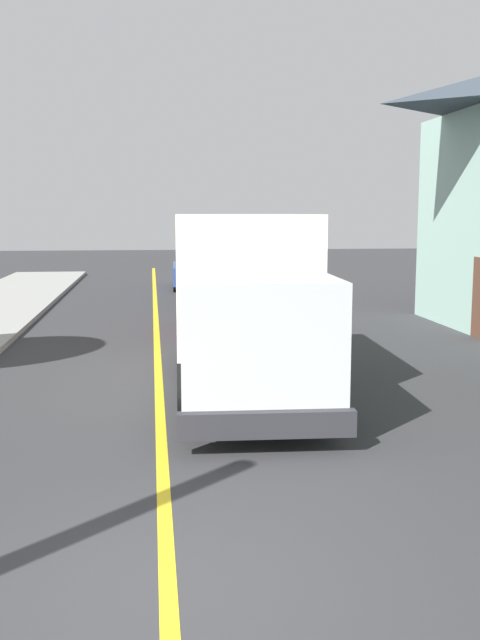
% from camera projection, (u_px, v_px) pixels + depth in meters
% --- Properties ---
extents(ground_plane, '(120.00, 120.00, 0.00)m').
position_uv_depth(ground_plane, '(168.00, 593.00, 6.30)').
color(ground_plane, '#303033').
extents(centre_line_yellow, '(0.16, 56.00, 0.01)m').
position_uv_depth(centre_line_yellow, '(158.00, 362.00, 16.13)').
color(centre_line_yellow, gold).
rests_on(centre_line_yellow, ground).
extents(box_truck, '(2.66, 7.26, 3.20)m').
position_uv_depth(box_truck, '(243.00, 294.00, 13.46)').
color(box_truck, '#F2EDCC').
rests_on(box_truck, ground).
extents(parked_car_near, '(1.82, 4.41, 1.67)m').
position_uv_depth(parked_car_near, '(222.00, 302.00, 20.26)').
color(parked_car_near, maroon).
rests_on(parked_car_near, ground).
extents(parked_car_mid, '(1.85, 4.42, 1.67)m').
position_uv_depth(parked_car_mid, '(220.00, 282.00, 26.46)').
color(parked_car_mid, black).
rests_on(parked_car_mid, ground).
extents(parked_car_far, '(1.94, 4.45, 1.67)m').
position_uv_depth(parked_car_far, '(194.00, 270.00, 31.87)').
color(parked_car_far, '#2D4793').
rests_on(parked_car_far, ground).
extents(parked_car_furthest, '(1.99, 4.48, 1.67)m').
position_uv_depth(parked_car_furthest, '(203.00, 261.00, 38.07)').
color(parked_car_furthest, '#B7B7BC').
rests_on(parked_car_furthest, ground).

